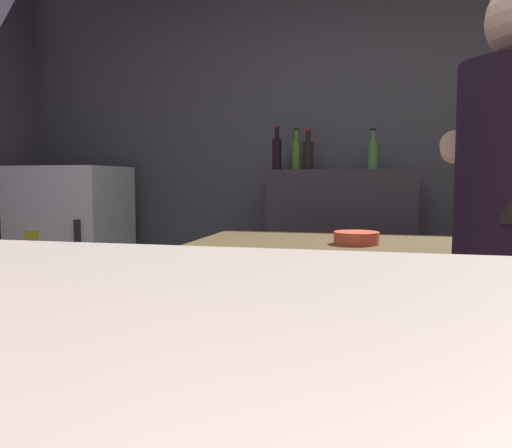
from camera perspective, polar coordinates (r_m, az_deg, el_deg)
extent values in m
cube|color=#494A52|center=(3.45, 14.15, 8.52)|extent=(5.20, 0.10, 2.70)
cube|color=#4E3E24|center=(2.05, 24.17, -14.72)|extent=(2.10, 0.60, 0.90)
cube|color=#38313A|center=(3.21, 9.55, -4.63)|extent=(0.89, 0.36, 1.19)
cube|color=white|center=(3.63, -19.97, -3.54)|extent=(0.65, 0.55, 1.22)
cube|color=#262626|center=(3.26, -19.45, -3.39)|extent=(0.03, 0.03, 0.44)
cube|color=yellow|center=(3.45, -23.97, -1.66)|extent=(0.10, 0.01, 0.12)
cube|color=#2B3639|center=(1.65, 26.93, -20.59)|extent=(0.28, 0.20, 0.85)
cylinder|color=#D8B292|center=(1.65, 21.46, 7.97)|extent=(0.12, 0.33, 0.08)
cylinder|color=#CE4A34|center=(1.84, 11.27, -1.55)|extent=(0.16, 0.16, 0.04)
cylinder|color=#4E8C2B|center=(3.29, 4.57, 7.68)|extent=(0.06, 0.06, 0.18)
cylinder|color=#4E8C2B|center=(3.30, 4.59, 9.90)|extent=(0.03, 0.03, 0.07)
cylinder|color=black|center=(3.30, 4.59, 10.61)|extent=(0.03, 0.03, 0.01)
cylinder|color=#46843A|center=(3.18, 13.06, 7.53)|extent=(0.07, 0.07, 0.17)
cylinder|color=#46843A|center=(3.19, 13.10, 9.65)|extent=(0.03, 0.03, 0.07)
cylinder|color=black|center=(3.19, 13.11, 10.35)|extent=(0.03, 0.03, 0.01)
cylinder|color=black|center=(3.25, 5.91, 7.63)|extent=(0.07, 0.07, 0.18)
cylinder|color=black|center=(3.26, 5.93, 9.77)|extent=(0.03, 0.03, 0.07)
cylinder|color=red|center=(3.26, 5.93, 10.47)|extent=(0.03, 0.03, 0.01)
cylinder|color=black|center=(3.13, 2.38, 7.84)|extent=(0.06, 0.06, 0.19)
cylinder|color=black|center=(3.14, 2.39, 10.18)|extent=(0.03, 0.03, 0.07)
cylinder|color=red|center=(3.15, 2.39, 10.92)|extent=(0.03, 0.03, 0.01)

